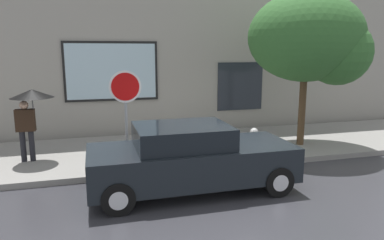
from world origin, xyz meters
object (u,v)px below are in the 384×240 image
(stop_sign, at_px, (126,101))
(pedestrian_with_umbrella, at_px, (30,103))
(parked_car, at_px, (190,158))
(street_tree, at_px, (313,40))
(fire_hydrant, at_px, (254,141))

(stop_sign, bearing_deg, pedestrian_with_umbrella, 149.75)
(parked_car, distance_m, street_tree, 5.54)
(parked_car, height_order, stop_sign, stop_sign)
(pedestrian_with_umbrella, distance_m, stop_sign, 2.69)
(fire_hydrant, distance_m, stop_sign, 3.90)
(fire_hydrant, xyz_separation_m, pedestrian_with_umbrella, (-5.94, 0.84, 1.19))
(parked_car, height_order, street_tree, street_tree)
(stop_sign, bearing_deg, parked_car, -48.15)
(parked_car, xyz_separation_m, fire_hydrant, (2.40, 1.88, -0.23))
(pedestrian_with_umbrella, height_order, street_tree, street_tree)
(fire_hydrant, bearing_deg, pedestrian_with_umbrella, 171.94)
(pedestrian_with_umbrella, height_order, stop_sign, stop_sign)
(parked_car, xyz_separation_m, street_tree, (4.35, 2.22, 2.60))
(pedestrian_with_umbrella, bearing_deg, street_tree, -3.58)
(pedestrian_with_umbrella, bearing_deg, stop_sign, -30.25)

